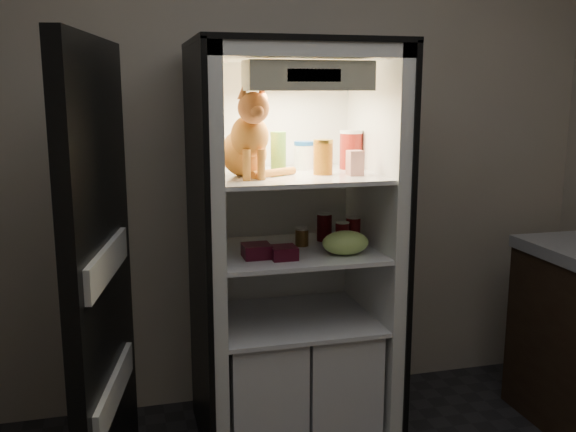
% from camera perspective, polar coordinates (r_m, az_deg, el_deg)
% --- Properties ---
extents(room_shell, '(3.60, 3.60, 3.60)m').
position_cam_1_polar(room_shell, '(1.64, 12.95, 9.31)').
color(room_shell, white).
rests_on(room_shell, floor).
extents(refrigerator, '(0.90, 0.72, 1.88)m').
position_cam_1_polar(refrigerator, '(3.06, 0.24, -5.38)').
color(refrigerator, white).
rests_on(refrigerator, floor).
extents(fridge_door, '(0.22, 0.87, 1.85)m').
position_cam_1_polar(fridge_door, '(2.52, -16.19, -6.65)').
color(fridge_door, black).
rests_on(fridge_door, floor).
extents(tabby_cat, '(0.34, 0.38, 0.40)m').
position_cam_1_polar(tabby_cat, '(2.79, -3.64, 6.53)').
color(tabby_cat, orange).
rests_on(tabby_cat, refrigerator).
extents(parmesan_shaker, '(0.07, 0.07, 0.19)m').
position_cam_1_polar(parmesan_shaker, '(2.92, -0.87, 5.67)').
color(parmesan_shaker, '#22802B').
rests_on(parmesan_shaker, refrigerator).
extents(mayo_tub, '(0.10, 0.10, 0.13)m').
position_cam_1_polar(mayo_tub, '(3.05, 1.43, 5.40)').
color(mayo_tub, white).
rests_on(mayo_tub, refrigerator).
extents(salsa_jar, '(0.09, 0.09, 0.16)m').
position_cam_1_polar(salsa_jar, '(2.88, 3.13, 5.26)').
color(salsa_jar, maroon).
rests_on(salsa_jar, refrigerator).
extents(pepper_jar, '(0.11, 0.11, 0.18)m').
position_cam_1_polar(pepper_jar, '(3.09, 5.61, 5.89)').
color(pepper_jar, maroon).
rests_on(pepper_jar, refrigerator).
extents(cream_carton, '(0.06, 0.06, 0.11)m').
position_cam_1_polar(cream_carton, '(2.86, 5.97, 4.71)').
color(cream_carton, white).
rests_on(cream_carton, refrigerator).
extents(soda_can_a, '(0.07, 0.07, 0.14)m').
position_cam_1_polar(soda_can_a, '(3.12, 3.25, -0.98)').
color(soda_can_a, black).
rests_on(soda_can_a, refrigerator).
extents(soda_can_b, '(0.07, 0.07, 0.13)m').
position_cam_1_polar(soda_can_b, '(3.07, 5.80, -1.29)').
color(soda_can_b, black).
rests_on(soda_can_b, refrigerator).
extents(soda_can_c, '(0.07, 0.07, 0.12)m').
position_cam_1_polar(soda_can_c, '(3.00, 4.84, -1.68)').
color(soda_can_c, black).
rests_on(soda_can_c, refrigerator).
extents(condiment_jar, '(0.06, 0.06, 0.09)m').
position_cam_1_polar(condiment_jar, '(3.02, 1.24, -1.85)').
color(condiment_jar, '#543818').
rests_on(condiment_jar, refrigerator).
extents(grape_bag, '(0.21, 0.16, 0.11)m').
position_cam_1_polar(grape_bag, '(2.87, 5.13, -2.38)').
color(grape_bag, '#9BC35B').
rests_on(grape_bag, refrigerator).
extents(berry_box_left, '(0.12, 0.12, 0.06)m').
position_cam_1_polar(berry_box_left, '(2.82, -2.82, -3.12)').
color(berry_box_left, '#480C1F').
rests_on(berry_box_left, refrigerator).
extents(berry_box_right, '(0.11, 0.11, 0.06)m').
position_cam_1_polar(berry_box_right, '(2.79, -0.39, -3.28)').
color(berry_box_right, '#480C1F').
rests_on(berry_box_right, refrigerator).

